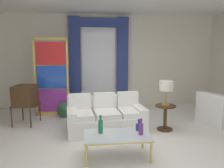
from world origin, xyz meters
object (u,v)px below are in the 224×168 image
Objects in this scene: stained_glass_divider at (52,79)px; couch_white_long at (105,117)px; bottle_amber_squat at (141,128)px; round_side_table at (165,115)px; vintage_tv at (25,96)px; peacock_figurine at (65,110)px; bottle_blue_decanter at (101,126)px; table_lamp_brass at (166,87)px; coffee_table at (117,137)px; armchair_white at (217,112)px; bottle_crystal_tall at (139,126)px.

couch_white_long is at bearing -44.57° from stained_glass_divider.
round_side_table is at bearing 54.93° from bottle_amber_squat.
vintage_tv reaches higher than peacock_figurine.
stained_glass_divider is 3.67× the size of peacock_figurine.
round_side_table is (1.58, 1.11, -0.19)m from bottle_blue_decanter.
couch_white_long is 1.52m from bottle_amber_squat.
bottle_amber_squat is 0.52× the size of table_lamp_brass.
vintage_tv is at bearing 161.42° from couch_white_long.
bottle_amber_squat is (0.41, -0.05, 0.15)m from coffee_table.
coffee_table is 1.93× the size of round_side_table.
bottle_blue_decanter is 1.12× the size of bottle_amber_squat.
armchair_white is at bearing 12.00° from table_lamp_brass.
couch_white_long reaches higher than round_side_table.
table_lamp_brass reaches higher than armchair_white.
round_side_table is at bearing 50.46° from bottle_crystal_tall.
table_lamp_brass is (1.30, 1.22, 0.66)m from coffee_table.
armchair_white is at bearing 24.97° from bottle_blue_decanter.
armchair_white is 1.85× the size of table_lamp_brass.
bottle_amber_squat is 2.92m from peacock_figurine.
bottle_amber_squat is 0.28× the size of armchair_white.
bottle_amber_squat is at bearing -55.82° from stained_glass_divider.
bottle_crystal_tall is 3.28m from stained_glass_divider.
table_lamp_brass reaches higher than peacock_figurine.
coffee_table is 3.21m from stained_glass_divider.
armchair_white is (2.38, 1.59, -0.24)m from bottle_amber_squat.
round_side_table is (3.35, -0.81, -0.37)m from vintage_tv.
vintage_tv is at bearing 139.76° from bottle_amber_squat.
vintage_tv is at bearing 132.57° from bottle_blue_decanter.
armchair_white is 1.77× the size of round_side_table.
peacock_figurine is 2.82m from table_lamp_brass.
table_lamp_brass is at bearing -6.25° from couch_white_long.
vintage_tv is 2.24× the size of peacock_figurine.
vintage_tv is 0.97m from stained_glass_divider.
vintage_tv is 1.28× the size of armchair_white.
stained_glass_divider reaches higher than table_lamp_brass.
bottle_crystal_tall is 3.11m from vintage_tv.
bottle_amber_squat is 1.56m from round_side_table.
peacock_figurine is (0.92, 0.38, -0.51)m from vintage_tv.
table_lamp_brass is (2.43, -1.19, 0.81)m from peacock_figurine.
vintage_tv reaches higher than bottle_amber_squat.
couch_white_long is 1.60× the size of coffee_table.
armchair_white reaches higher than bottle_amber_squat.
bottle_crystal_tall is 0.37× the size of round_side_table.
bottle_amber_squat reaches higher than peacock_figurine.
coffee_table is 0.47m from bottle_crystal_tall.
peacock_figurine is at bearing -43.25° from stained_glass_divider.
armchair_white reaches higher than bottle_blue_decanter.
couch_white_long reaches higher than peacock_figurine.
vintage_tv is 0.61× the size of stained_glass_divider.
coffee_table is 2.01× the size of table_lamp_brass.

